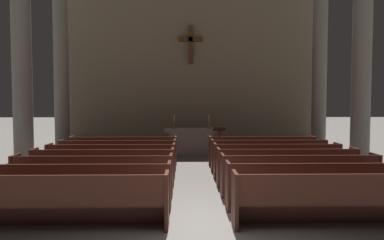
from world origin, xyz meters
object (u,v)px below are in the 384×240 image
(pew_right_row_7, at_px, (261,150))
(pew_right_row_4, at_px, (287,167))
(pew_left_row_5, at_px, (112,161))
(altar, at_px, (191,140))
(column_left_third, at_px, (61,63))
(pew_right_row_2, at_px, (315,185))
(pew_right_row_3, at_px, (299,175))
(column_left_second, at_px, (22,52))
(pew_right_row_6, at_px, (268,155))
(pew_right_row_1, at_px, (337,199))
(pew_left_row_3, at_px, (93,176))
(pew_left_row_7, at_px, (124,151))
(column_right_second, at_px, (362,52))
(lectern, at_px, (219,143))
(column_right_third, at_px, (320,64))
(pew_left_row_2, at_px, (80,186))
(pew_left_row_1, at_px, (63,201))
(candlestick_left, at_px, (174,124))
(pew_left_row_4, at_px, (103,167))
(pew_left_row_6, at_px, (118,155))
(candlestick_right, at_px, (209,124))

(pew_right_row_7, bearing_deg, pew_right_row_4, -90.00)
(pew_left_row_5, bearing_deg, altar, 63.45)
(column_left_third, bearing_deg, pew_right_row_2, -46.98)
(pew_right_row_3, bearing_deg, column_left_second, 155.40)
(pew_right_row_6, height_order, pew_right_row_7, same)
(pew_right_row_1, distance_m, pew_right_row_6, 5.12)
(pew_left_row_3, relative_size, pew_left_row_7, 1.00)
(column_left_second, bearing_deg, pew_left_row_3, -49.05)
(pew_left_row_3, height_order, pew_right_row_7, same)
(pew_left_row_5, distance_m, column_left_third, 6.77)
(pew_right_row_4, bearing_deg, pew_left_row_3, -167.48)
(pew_left_row_5, relative_size, column_right_second, 0.47)
(pew_right_row_2, bearing_deg, pew_left_row_3, 167.48)
(column_left_third, height_order, altar, column_left_third)
(pew_left_row_5, xyz_separation_m, lectern, (3.31, 3.42, 0.07))
(column_right_third, bearing_deg, pew_left_row_2, -133.02)
(pew_left_row_1, bearing_deg, pew_right_row_4, 33.66)
(pew_left_row_2, height_order, pew_left_row_5, same)
(pew_left_row_1, xyz_separation_m, pew_right_row_4, (4.62, 3.07, 0.00))
(pew_right_row_1, bearing_deg, column_left_second, 144.04)
(pew_left_row_7, distance_m, pew_right_row_4, 5.55)
(pew_left_row_1, distance_m, column_right_third, 12.41)
(lectern, bearing_deg, candlestick_left, 144.88)
(pew_right_row_6, height_order, lectern, lectern)
(pew_left_row_4, distance_m, column_left_second, 5.06)
(pew_right_row_4, height_order, pew_right_row_7, same)
(pew_left_row_2, height_order, column_right_third, column_right_third)
(pew_left_row_6, xyz_separation_m, column_right_second, (7.66, 0.43, 3.19))
(pew_left_row_7, xyz_separation_m, pew_right_row_2, (4.62, -5.12, 0.00))
(pew_left_row_3, xyz_separation_m, pew_right_row_7, (4.62, 4.10, 0.00))
(pew_left_row_3, relative_size, altar, 1.60)
(pew_left_row_6, distance_m, candlestick_right, 4.74)
(pew_right_row_2, bearing_deg, pew_right_row_7, 90.00)
(pew_left_row_1, height_order, candlestick_left, candlestick_left)
(pew_right_row_4, xyz_separation_m, column_left_second, (-7.66, 2.48, 3.19))
(pew_right_row_1, bearing_deg, pew_right_row_2, 90.00)
(pew_left_row_7, relative_size, candlestick_right, 6.27)
(pew_left_row_7, bearing_deg, candlestick_left, 57.97)
(pew_left_row_2, distance_m, pew_left_row_6, 4.10)
(pew_left_row_2, bearing_deg, column_left_second, 123.88)
(column_right_second, height_order, column_right_third, same)
(pew_right_row_1, xyz_separation_m, altar, (-2.31, 8.72, 0.06))
(pew_right_row_2, relative_size, pew_right_row_7, 1.00)
(pew_left_row_4, bearing_deg, lectern, 53.29)
(pew_left_row_1, bearing_deg, pew_right_row_1, 0.00)
(pew_left_row_4, height_order, column_left_second, column_left_second)
(pew_left_row_4, distance_m, lectern, 5.55)
(pew_right_row_3, distance_m, column_right_second, 5.63)
(column_left_third, distance_m, lectern, 7.29)
(pew_left_row_3, height_order, column_right_second, column_right_second)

